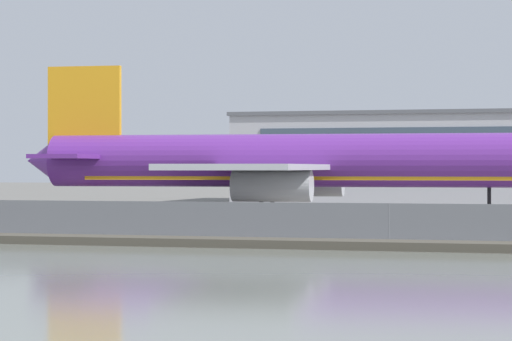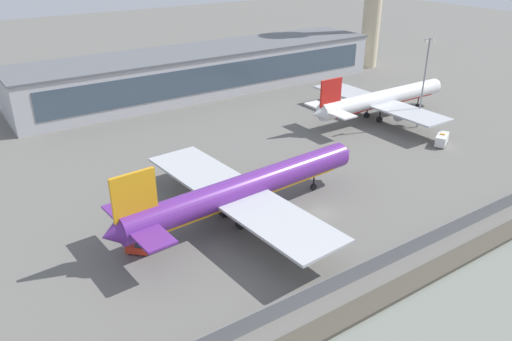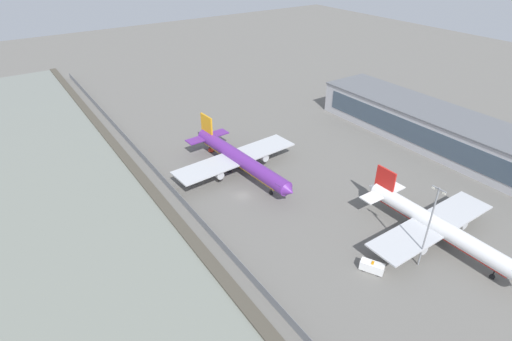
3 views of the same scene
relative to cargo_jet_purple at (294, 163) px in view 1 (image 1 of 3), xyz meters
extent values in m
plane|color=#66635E|center=(11.41, -5.85, -5.05)|extent=(500.00, 500.00, 0.00)
cube|color=#474238|center=(11.41, -26.35, -4.80)|extent=(320.00, 3.00, 0.50)
cube|color=slate|center=(11.41, -21.85, -3.80)|extent=(280.00, 0.08, 2.50)
cylinder|color=slate|center=(11.41, -21.85, -3.80)|extent=(0.10, 0.10, 2.50)
cylinder|color=#602889|center=(0.73, 0.05, 0.19)|extent=(42.33, 7.12, 4.27)
cone|color=#602889|center=(-21.46, -1.46, 0.19)|extent=(3.03, 4.03, 3.85)
cube|color=orange|center=(0.73, 0.05, -0.99)|extent=(35.97, 5.84, 0.77)
cube|color=#B7BABF|center=(-2.05, 10.00, -0.35)|extent=(10.62, 20.81, 0.43)
cube|color=#B7BABF|center=(-0.69, -10.18, -0.35)|extent=(10.62, 20.81, 0.43)
cylinder|color=#B7BABF|center=(-0.68, 8.47, -1.74)|extent=(6.04, 2.74, 2.35)
cylinder|color=#B7BABF|center=(0.47, -8.48, -1.74)|extent=(6.04, 2.74, 2.35)
cube|color=orange|center=(-17.77, -1.21, 4.46)|extent=(6.34, 0.94, 7.27)
cube|color=#602889|center=(-18.02, 2.49, 0.51)|extent=(4.71, 7.68, 0.34)
cube|color=#602889|center=(-17.52, -4.91, 0.51)|extent=(4.71, 7.68, 0.34)
cylinder|color=black|center=(15.45, 1.05, -3.20)|extent=(0.30, 0.30, 2.50)
cylinder|color=black|center=(15.45, 1.05, -4.45)|extent=(1.23, 0.55, 1.20)
cylinder|color=black|center=(-2.36, 2.09, -3.20)|extent=(0.34, 0.34, 2.50)
cylinder|color=black|center=(-2.36, 2.09, -4.45)|extent=(1.44, 1.05, 1.38)
cylinder|color=black|center=(-2.06, -2.39, -3.20)|extent=(0.34, 0.34, 2.50)
cylinder|color=black|center=(-2.06, -2.39, -4.45)|extent=(1.44, 1.05, 1.38)
cube|color=red|center=(-17.68, 0.12, -4.30)|extent=(3.43, 3.35, 1.11)
cube|color=#283847|center=(-17.39, -0.15, -3.50)|extent=(1.69, 1.70, 0.50)
cylinder|color=black|center=(-16.49, -0.06, -4.70)|extent=(0.66, 0.64, 0.70)
cylinder|color=black|center=(-17.42, -1.05, -4.70)|extent=(0.66, 0.64, 0.70)
cylinder|color=black|center=(-17.94, 1.29, -4.70)|extent=(0.66, 0.64, 0.70)
cylinder|color=black|center=(-18.87, 0.30, -4.70)|extent=(0.66, 0.64, 0.70)
camera|label=1|loc=(23.69, -94.70, -0.36)|focal=85.00mm
camera|label=2|loc=(-36.93, -58.21, 35.86)|focal=35.00mm
camera|label=3|loc=(90.70, -55.27, 59.34)|focal=28.00mm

